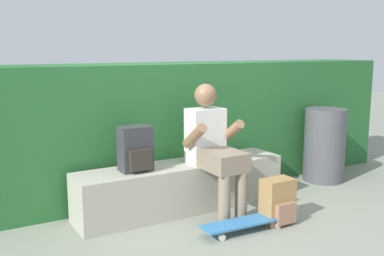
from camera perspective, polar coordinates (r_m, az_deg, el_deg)
name	(u,v)px	position (r m, az deg, el deg)	size (l,w,h in m)	color
ground_plane	(199,220)	(4.15, 0.88, -11.51)	(24.00, 24.00, 0.00)	gray
bench_main	(182,187)	(4.33, -1.28, -7.42)	(2.05, 0.45, 0.45)	#A8A594
person_skater	(214,145)	(4.15, 2.75, -2.14)	(0.49, 0.62, 1.20)	white
skateboard_near_person	(246,222)	(3.91, 6.78, -11.76)	(0.81, 0.24, 0.09)	teal
backpack_on_bench	(136,149)	(4.01, -7.12, -2.71)	(0.28, 0.23, 0.40)	#333338
backpack_on_ground	(278,202)	(4.09, 10.81, -9.15)	(0.28, 0.23, 0.40)	#A37A47
hedge_row	(173,126)	(4.91, -2.47, 0.19)	(5.55, 0.72, 1.37)	#26622E
trash_bin	(324,145)	(5.44, 16.39, -2.06)	(0.47, 0.47, 0.84)	#4C4C51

